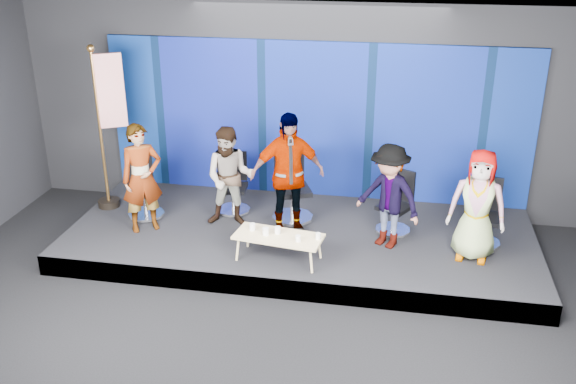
% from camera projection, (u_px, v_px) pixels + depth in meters
% --- Properties ---
extents(ground, '(10.00, 10.00, 0.00)m').
position_uv_depth(ground, '(266.00, 345.00, 7.62)').
color(ground, black).
rests_on(ground, ground).
extents(room_walls, '(10.02, 8.02, 3.51)m').
position_uv_depth(room_walls, '(263.00, 152.00, 6.67)').
color(room_walls, black).
rests_on(room_walls, ground).
extents(riser, '(7.00, 3.00, 0.30)m').
position_uv_depth(riser, '(300.00, 239.00, 9.82)').
color(riser, black).
rests_on(riser, ground).
extents(backdrop, '(7.00, 0.08, 2.60)m').
position_uv_depth(backdrop, '(315.00, 121.00, 10.57)').
color(backdrop, navy).
rests_on(backdrop, riser).
extents(chair_a, '(0.80, 0.80, 1.02)m').
position_uv_depth(chair_a, '(144.00, 196.00, 10.13)').
color(chair_a, silver).
rests_on(chair_a, riser).
extents(panelist_a, '(0.72, 0.67, 1.66)m').
position_uv_depth(panelist_a, '(142.00, 178.00, 9.49)').
color(panelist_a, black).
rests_on(panelist_a, riser).
extents(chair_b, '(0.59, 0.59, 0.96)m').
position_uv_depth(chair_b, '(234.00, 192.00, 10.30)').
color(chair_b, silver).
rests_on(chair_b, riser).
extents(panelist_b, '(0.81, 0.66, 1.56)m').
position_uv_depth(panelist_b, '(230.00, 177.00, 9.66)').
color(panelist_b, black).
rests_on(panelist_b, riser).
extents(chair_c, '(0.85, 0.85, 1.15)m').
position_uv_depth(chair_c, '(292.00, 196.00, 10.02)').
color(chair_c, silver).
rests_on(chair_c, riser).
extents(panelist_c, '(1.19, 0.85, 1.87)m').
position_uv_depth(panelist_c, '(287.00, 175.00, 9.34)').
color(panelist_c, black).
rests_on(panelist_c, riser).
extents(chair_d, '(0.73, 0.73, 0.95)m').
position_uv_depth(chair_d, '(395.00, 212.00, 9.62)').
color(chair_d, silver).
rests_on(chair_d, riser).
extents(panelist_d, '(1.14, 0.98, 1.53)m').
position_uv_depth(panelist_d, '(389.00, 196.00, 9.03)').
color(panelist_d, black).
rests_on(panelist_d, riser).
extents(chair_e, '(0.64, 0.64, 0.98)m').
position_uv_depth(chair_e, '(483.00, 223.00, 9.26)').
color(chair_e, silver).
rests_on(chair_e, riser).
extents(panelist_e, '(0.85, 0.63, 1.58)m').
position_uv_depth(panelist_e, '(477.00, 205.00, 8.68)').
color(panelist_e, black).
rests_on(panelist_e, riser).
extents(coffee_table, '(1.27, 0.68, 0.37)m').
position_uv_depth(coffee_table, '(278.00, 237.00, 8.79)').
color(coffee_table, tan).
rests_on(coffee_table, riser).
extents(mug_a, '(0.08, 0.08, 0.10)m').
position_uv_depth(mug_a, '(252.00, 227.00, 8.91)').
color(mug_a, silver).
rests_on(mug_a, coffee_table).
extents(mug_b, '(0.09, 0.09, 0.10)m').
position_uv_depth(mug_b, '(266.00, 231.00, 8.77)').
color(mug_b, silver).
rests_on(mug_b, coffee_table).
extents(mug_c, '(0.08, 0.08, 0.10)m').
position_uv_depth(mug_c, '(278.00, 230.00, 8.82)').
color(mug_c, silver).
rests_on(mug_c, coffee_table).
extents(mug_d, '(0.07, 0.07, 0.09)m').
position_uv_depth(mug_d, '(298.00, 238.00, 8.60)').
color(mug_d, silver).
rests_on(mug_d, coffee_table).
extents(mug_e, '(0.07, 0.07, 0.08)m').
position_uv_depth(mug_e, '(318.00, 236.00, 8.66)').
color(mug_e, silver).
rests_on(mug_e, coffee_table).
extents(flag_stand, '(0.58, 0.40, 2.65)m').
position_uv_depth(flag_stand, '(108.00, 124.00, 10.06)').
color(flag_stand, black).
rests_on(flag_stand, riser).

